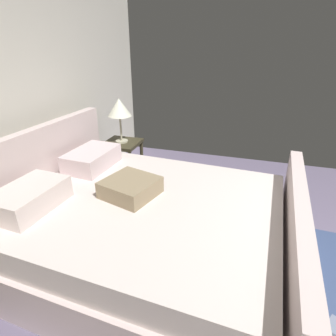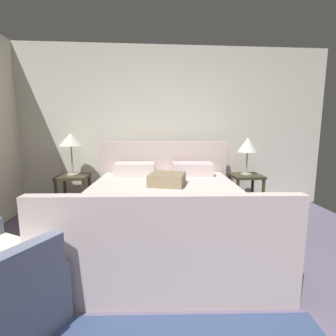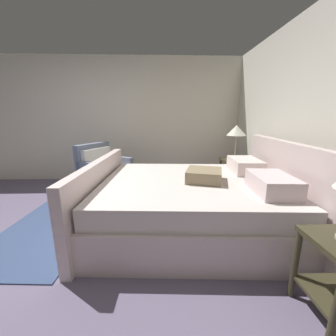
% 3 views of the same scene
% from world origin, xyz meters
% --- Properties ---
extents(wall_back, '(4.96, 0.12, 2.56)m').
position_xyz_m(wall_back, '(0.00, 3.03, 1.28)').
color(wall_back, silver).
rests_on(wall_back, ground).
extents(bed, '(2.08, 2.45, 1.09)m').
position_xyz_m(bed, '(-0.25, 1.69, 0.34)').
color(bed, beige).
rests_on(bed, ground).
extents(nightstand_right, '(0.44, 0.44, 0.60)m').
position_xyz_m(nightstand_right, '(1.03, 2.50, 0.40)').
color(nightstand_right, '#393421').
rests_on(nightstand_right, ground).
extents(table_lamp_right, '(0.29, 0.29, 0.56)m').
position_xyz_m(table_lamp_right, '(1.03, 2.50, 1.04)').
color(table_lamp_right, '#B7B293').
rests_on(table_lamp_right, nightstand_right).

